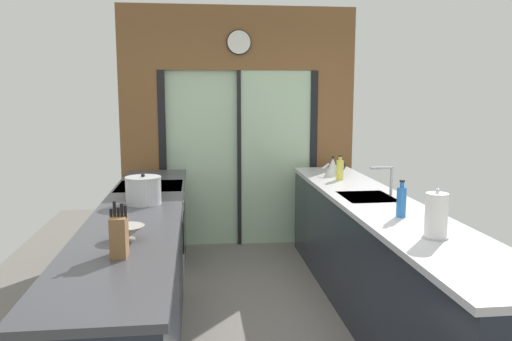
{
  "coord_description": "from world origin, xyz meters",
  "views": [
    {
      "loc": [
        -0.49,
        -3.4,
        1.77
      ],
      "look_at": [
        -0.01,
        0.63,
        1.14
      ],
      "focal_mm": 35.92,
      "sensor_mm": 36.0,
      "label": 1
    }
  ],
  "objects_px": {
    "kettle": "(333,167)",
    "paper_towel_roll": "(436,216)",
    "knife_block": "(119,235)",
    "stock_pot": "(143,190)",
    "soap_bottle_far": "(340,169)",
    "mixing_bowl_far": "(147,192)",
    "soap_bottle_near": "(401,201)",
    "mixing_bowl_near": "(127,232)",
    "oven_range": "(152,235)"
  },
  "relations": [
    {
      "from": "soap_bottle_near",
      "to": "kettle",
      "type": "bearing_deg",
      "value": 89.93
    },
    {
      "from": "mixing_bowl_far",
      "to": "soap_bottle_near",
      "type": "height_order",
      "value": "soap_bottle_near"
    },
    {
      "from": "oven_range",
      "to": "stock_pot",
      "type": "relative_size",
      "value": 3.4
    },
    {
      "from": "oven_range",
      "to": "kettle",
      "type": "relative_size",
      "value": 3.73
    },
    {
      "from": "soap_bottle_near",
      "to": "soap_bottle_far",
      "type": "height_order",
      "value": "soap_bottle_near"
    },
    {
      "from": "oven_range",
      "to": "soap_bottle_far",
      "type": "xyz_separation_m",
      "value": [
        1.8,
        0.11,
        0.57
      ]
    },
    {
      "from": "oven_range",
      "to": "kettle",
      "type": "xyz_separation_m",
      "value": [
        1.8,
        0.37,
        0.55
      ]
    },
    {
      "from": "kettle",
      "to": "soap_bottle_far",
      "type": "relative_size",
      "value": 1.03
    },
    {
      "from": "soap_bottle_far",
      "to": "paper_towel_roll",
      "type": "xyz_separation_m",
      "value": [
        -0.0,
        -2.01,
        0.03
      ]
    },
    {
      "from": "mixing_bowl_near",
      "to": "stock_pot",
      "type": "height_order",
      "value": "stock_pot"
    },
    {
      "from": "oven_range",
      "to": "soap_bottle_near",
      "type": "xyz_separation_m",
      "value": [
        1.8,
        -1.39,
        0.57
      ]
    },
    {
      "from": "stock_pot",
      "to": "soap_bottle_near",
      "type": "distance_m",
      "value": 1.89
    },
    {
      "from": "oven_range",
      "to": "soap_bottle_far",
      "type": "relative_size",
      "value": 3.86
    },
    {
      "from": "mixing_bowl_near",
      "to": "stock_pot",
      "type": "xyz_separation_m",
      "value": [
        0.0,
        0.96,
        0.06
      ]
    },
    {
      "from": "knife_block",
      "to": "paper_towel_roll",
      "type": "xyz_separation_m",
      "value": [
        1.78,
        0.12,
        0.02
      ]
    },
    {
      "from": "kettle",
      "to": "soap_bottle_far",
      "type": "distance_m",
      "value": 0.26
    },
    {
      "from": "mixing_bowl_far",
      "to": "stock_pot",
      "type": "xyz_separation_m",
      "value": [
        0.0,
        -0.29,
        0.07
      ]
    },
    {
      "from": "mixing_bowl_near",
      "to": "paper_towel_roll",
      "type": "relative_size",
      "value": 0.68
    },
    {
      "from": "knife_block",
      "to": "soap_bottle_far",
      "type": "distance_m",
      "value": 2.78
    },
    {
      "from": "kettle",
      "to": "soap_bottle_near",
      "type": "xyz_separation_m",
      "value": [
        -0.0,
        -1.76,
        0.02
      ]
    },
    {
      "from": "paper_towel_roll",
      "to": "stock_pot",
      "type": "bearing_deg",
      "value": 147.46
    },
    {
      "from": "mixing_bowl_far",
      "to": "paper_towel_roll",
      "type": "xyz_separation_m",
      "value": [
        1.78,
        -1.43,
        0.1
      ]
    },
    {
      "from": "mixing_bowl_near",
      "to": "soap_bottle_near",
      "type": "height_order",
      "value": "soap_bottle_near"
    },
    {
      "from": "oven_range",
      "to": "mixing_bowl_near",
      "type": "height_order",
      "value": "mixing_bowl_near"
    },
    {
      "from": "mixing_bowl_far",
      "to": "stock_pot",
      "type": "relative_size",
      "value": 0.75
    },
    {
      "from": "oven_range",
      "to": "soap_bottle_near",
      "type": "distance_m",
      "value": 2.35
    },
    {
      "from": "soap_bottle_far",
      "to": "kettle",
      "type": "bearing_deg",
      "value": 89.54
    },
    {
      "from": "stock_pot",
      "to": "soap_bottle_near",
      "type": "bearing_deg",
      "value": -19.41
    },
    {
      "from": "mixing_bowl_far",
      "to": "kettle",
      "type": "relative_size",
      "value": 0.82
    },
    {
      "from": "paper_towel_roll",
      "to": "mixing_bowl_near",
      "type": "bearing_deg",
      "value": 174.36
    },
    {
      "from": "stock_pot",
      "to": "soap_bottle_far",
      "type": "height_order",
      "value": "soap_bottle_far"
    },
    {
      "from": "kettle",
      "to": "mixing_bowl_near",
      "type": "bearing_deg",
      "value": -130.44
    },
    {
      "from": "stock_pot",
      "to": "soap_bottle_near",
      "type": "xyz_separation_m",
      "value": [
        1.78,
        -0.63,
        0.0
      ]
    },
    {
      "from": "soap_bottle_far",
      "to": "mixing_bowl_far",
      "type": "bearing_deg",
      "value": -162.02
    },
    {
      "from": "soap_bottle_near",
      "to": "paper_towel_roll",
      "type": "relative_size",
      "value": 0.87
    },
    {
      "from": "mixing_bowl_far",
      "to": "soap_bottle_far",
      "type": "bearing_deg",
      "value": 17.98
    },
    {
      "from": "soap_bottle_far",
      "to": "oven_range",
      "type": "bearing_deg",
      "value": -176.55
    },
    {
      "from": "mixing_bowl_near",
      "to": "mixing_bowl_far",
      "type": "bearing_deg",
      "value": 90.0
    },
    {
      "from": "stock_pot",
      "to": "kettle",
      "type": "distance_m",
      "value": 2.11
    },
    {
      "from": "knife_block",
      "to": "stock_pot",
      "type": "bearing_deg",
      "value": 90.0
    },
    {
      "from": "kettle",
      "to": "paper_towel_roll",
      "type": "height_order",
      "value": "paper_towel_roll"
    },
    {
      "from": "knife_block",
      "to": "stock_pot",
      "type": "height_order",
      "value": "knife_block"
    },
    {
      "from": "oven_range",
      "to": "mixing_bowl_near",
      "type": "relative_size",
      "value": 4.58
    },
    {
      "from": "oven_range",
      "to": "mixing_bowl_far",
      "type": "xyz_separation_m",
      "value": [
        0.02,
        -0.47,
        0.5
      ]
    },
    {
      "from": "knife_block",
      "to": "paper_towel_roll",
      "type": "bearing_deg",
      "value": 4.01
    },
    {
      "from": "stock_pot",
      "to": "paper_towel_roll",
      "type": "height_order",
      "value": "paper_towel_roll"
    },
    {
      "from": "mixing_bowl_near",
      "to": "paper_towel_roll",
      "type": "height_order",
      "value": "paper_towel_roll"
    },
    {
      "from": "kettle",
      "to": "paper_towel_roll",
      "type": "relative_size",
      "value": 0.84
    },
    {
      "from": "mixing_bowl_far",
      "to": "paper_towel_roll",
      "type": "relative_size",
      "value": 0.69
    },
    {
      "from": "soap_bottle_far",
      "to": "knife_block",
      "type": "bearing_deg",
      "value": -129.84
    }
  ]
}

